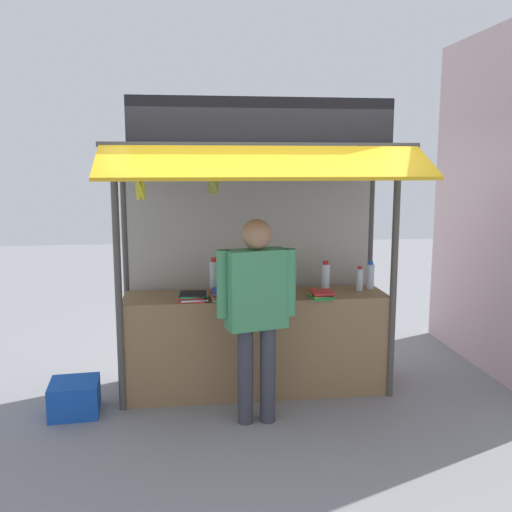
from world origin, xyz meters
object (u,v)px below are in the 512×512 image
(water_bottle_front_left, at_px, (214,275))
(water_bottle_mid_right, at_px, (325,277))
(water_bottle_left, at_px, (230,279))
(magazine_stack_right, at_px, (279,291))
(magazine_stack_far_left, at_px, (222,295))
(water_bottle_far_right, at_px, (360,279))
(plastic_crate, at_px, (75,397))
(magazine_stack_rear_center, at_px, (321,294))
(vendor_person, at_px, (257,302))
(banana_bunch_leftmost, at_px, (140,189))
(banana_bunch_rightmost, at_px, (213,184))
(magazine_stack_mid_left, at_px, (193,297))
(water_bottle_front_right, at_px, (286,275))
(water_bottle_back_left, at_px, (370,276))

(water_bottle_front_left, height_order, water_bottle_mid_right, water_bottle_front_left)
(water_bottle_left, xyz_separation_m, magazine_stack_right, (0.43, -0.10, -0.10))
(magazine_stack_far_left, height_order, magazine_stack_right, magazine_stack_far_left)
(water_bottle_far_right, distance_m, plastic_crate, 2.71)
(water_bottle_mid_right, distance_m, magazine_stack_rear_center, 0.29)
(water_bottle_left, bearing_deg, vendor_person, -78.50)
(water_bottle_left, distance_m, magazine_stack_far_left, 0.26)
(water_bottle_mid_right, xyz_separation_m, magazine_stack_right, (-0.45, -0.07, -0.10))
(water_bottle_front_left, distance_m, water_bottle_far_right, 1.35)
(water_bottle_mid_right, distance_m, banana_bunch_leftmost, 1.87)
(magazine_stack_far_left, xyz_separation_m, vendor_person, (0.23, -0.51, 0.05))
(water_bottle_mid_right, bearing_deg, banana_bunch_rightmost, -157.44)
(water_bottle_far_right, xyz_separation_m, plastic_crate, (-2.54, -0.35, -0.87))
(magazine_stack_mid_left, xyz_separation_m, banana_bunch_leftmost, (-0.40, -0.22, 0.93))
(water_bottle_front_left, bearing_deg, vendor_person, -71.74)
(vendor_person, bearing_deg, plastic_crate, -27.75)
(water_bottle_far_right, height_order, plastic_crate, water_bottle_far_right)
(water_bottle_front_right, height_order, magazine_stack_far_left, water_bottle_front_right)
(banana_bunch_rightmost, bearing_deg, magazine_stack_right, 31.58)
(magazine_stack_right, xyz_separation_m, banana_bunch_rightmost, (-0.59, -0.37, 0.97))
(magazine_stack_mid_left, xyz_separation_m, magazine_stack_far_left, (0.26, 0.01, 0.01))
(water_bottle_mid_right, xyz_separation_m, magazine_stack_far_left, (-0.96, -0.20, -0.09))
(magazine_stack_rear_center, bearing_deg, water_bottle_far_right, 29.54)
(magazine_stack_rear_center, bearing_deg, banana_bunch_rightmost, -169.00)
(water_bottle_far_right, relative_size, magazine_stack_mid_left, 0.88)
(water_bottle_front_right, xyz_separation_m, water_bottle_left, (-0.53, -0.10, -0.00))
(magazine_stack_mid_left, bearing_deg, water_bottle_far_right, 7.46)
(banana_bunch_leftmost, bearing_deg, water_bottle_mid_right, 15.12)
(water_bottle_front_left, bearing_deg, plastic_crate, -156.50)
(magazine_stack_right, height_order, banana_bunch_leftmost, banana_bunch_leftmost)
(banana_bunch_leftmost, bearing_deg, water_bottle_back_left, 13.53)
(water_bottle_back_left, xyz_separation_m, vendor_person, (-1.18, -0.77, -0.03))
(water_bottle_front_left, relative_size, banana_bunch_rightmost, 1.11)
(water_bottle_back_left, distance_m, magazine_stack_mid_left, 1.69)
(magazine_stack_rear_center, bearing_deg, water_bottle_front_right, 122.75)
(water_bottle_front_right, height_order, water_bottle_mid_right, water_bottle_front_right)
(banana_bunch_rightmost, relative_size, vendor_person, 0.17)
(magazine_stack_rear_center, xyz_separation_m, banana_bunch_rightmost, (-0.94, -0.18, 0.97))
(water_bottle_front_left, relative_size, water_bottle_far_right, 1.35)
(water_bottle_mid_right, relative_size, magazine_stack_rear_center, 1.12)
(water_bottle_left, distance_m, water_bottle_mid_right, 0.88)
(water_bottle_left, bearing_deg, water_bottle_back_left, 1.18)
(magazine_stack_far_left, bearing_deg, water_bottle_left, 69.96)
(water_bottle_front_right, relative_size, banana_bunch_rightmost, 1.04)
(water_bottle_front_right, distance_m, vendor_person, 0.92)
(water_bottle_left, bearing_deg, magazine_stack_far_left, -110.04)
(water_bottle_front_right, xyz_separation_m, water_bottle_mid_right, (0.34, -0.13, -0.00))
(magazine_stack_right, bearing_deg, water_bottle_mid_right, 8.59)
(water_bottle_mid_right, relative_size, water_bottle_far_right, 1.24)
(magazine_stack_right, bearing_deg, water_bottle_far_right, 4.19)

